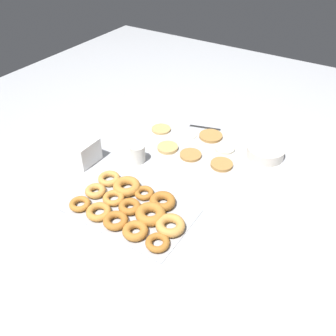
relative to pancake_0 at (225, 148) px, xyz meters
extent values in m
plane|color=#B2B5BA|center=(-0.12, -0.17, -0.01)|extent=(3.00, 3.00, 0.00)
cylinder|color=silver|center=(0.00, 0.00, 0.00)|extent=(0.09, 0.09, 0.01)
cylinder|color=#B27F42|center=(-0.11, -0.13, 0.00)|extent=(0.10, 0.10, 0.01)
cylinder|color=silver|center=(-0.21, 0.02, 0.00)|extent=(0.09, 0.09, 0.01)
cylinder|color=#B27F42|center=(0.04, -0.12, 0.00)|extent=(0.10, 0.10, 0.01)
cylinder|color=#B27F42|center=(-0.11, 0.06, 0.00)|extent=(0.12, 0.12, 0.01)
cylinder|color=tan|center=(-0.23, -0.14, 0.00)|extent=(0.10, 0.10, 0.02)
cylinder|color=tan|center=(-0.35, -0.02, 0.00)|extent=(0.10, 0.10, 0.01)
cube|color=#ADAFB5|center=(-0.13, -0.57, 0.00)|extent=(0.48, 0.30, 0.01)
torus|color=#B7752D|center=(-0.31, -0.66, 0.01)|extent=(0.08, 0.08, 0.02)
torus|color=#C68438|center=(-0.22, -0.66, 0.01)|extent=(0.10, 0.10, 0.03)
torus|color=#AD6B28|center=(-0.14, -0.66, 0.01)|extent=(0.09, 0.09, 0.03)
torus|color=#B7752D|center=(-0.04, -0.66, 0.01)|extent=(0.09, 0.09, 0.03)
torus|color=#AD6B28|center=(0.05, -0.66, 0.01)|extent=(0.09, 0.09, 0.02)
torus|color=#D19347|center=(-0.31, -0.57, 0.01)|extent=(0.08, 0.08, 0.03)
torus|color=#C68438|center=(-0.22, -0.57, 0.01)|extent=(0.09, 0.09, 0.02)
torus|color=#AD6B28|center=(-0.14, -0.57, 0.01)|extent=(0.09, 0.09, 0.03)
torus|color=#B7752D|center=(-0.04, -0.57, 0.02)|extent=(0.12, 0.12, 0.04)
torus|color=#D19347|center=(0.05, -0.57, 0.02)|extent=(0.11, 0.11, 0.03)
torus|color=#D19347|center=(-0.31, -0.48, 0.01)|extent=(0.09, 0.09, 0.03)
torus|color=#C68438|center=(-0.22, -0.49, 0.02)|extent=(0.11, 0.11, 0.03)
torus|color=#AD6B28|center=(-0.14, -0.48, 0.01)|extent=(0.08, 0.08, 0.02)
torus|color=#AD6B28|center=(-0.04, -0.48, 0.02)|extent=(0.10, 0.10, 0.03)
cylinder|color=silver|center=(0.18, 0.05, 0.02)|extent=(0.17, 0.17, 0.05)
cube|color=white|center=(-0.51, -0.43, 0.01)|extent=(0.11, 0.13, 0.03)
cube|color=white|center=(-0.51, -0.43, 0.03)|extent=(0.11, 0.13, 0.03)
cube|color=white|center=(-0.51, -0.43, 0.06)|extent=(0.11, 0.13, 0.03)
cube|color=white|center=(-0.51, -0.43, 0.09)|extent=(0.11, 0.13, 0.03)
cylinder|color=white|center=(-0.30, -0.30, 0.04)|extent=(0.07, 0.07, 0.08)
cube|color=black|center=(-0.17, 0.13, 0.00)|extent=(0.16, 0.06, 0.01)
cube|color=#BCBCC1|center=(-0.31, 0.08, 0.00)|extent=(0.14, 0.10, 0.01)
camera|label=1|loc=(0.52, -1.33, 0.98)|focal=38.00mm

